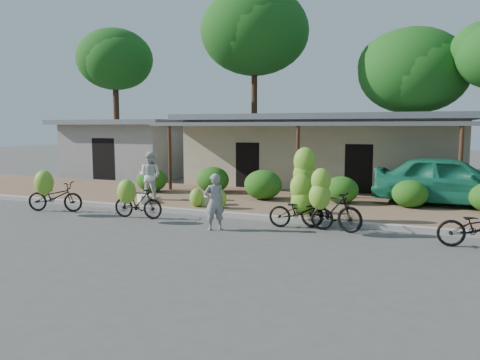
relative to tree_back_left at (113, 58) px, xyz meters
The scene contains 25 objects.
ground 20.20m from the tree_back_left, 43.77° to the right, with size 100.00×100.00×0.00m, color #4E4B49.
sidewalk 17.35m from the tree_back_left, 30.66° to the right, with size 60.00×6.00×0.12m, color #856447.
curb 18.93m from the tree_back_left, 39.07° to the right, with size 60.00×0.25×0.15m, color #A8A399.
shop_main 14.82m from the tree_back_left, ahead, with size 13.00×8.50×3.35m.
shop_grey 6.36m from the tree_back_left, 38.29° to the right, with size 7.00×6.00×3.15m.
tree_back_left is the anchor object (origin of this frame).
tree_far_center 8.69m from the tree_back_left, 20.56° to the left, with size 6.54×6.53×11.10m.
tree_center_right 17.39m from the tree_back_left, 11.64° to the left, with size 5.86×5.79×8.13m.
hedge_0 12.77m from the tree_back_left, 45.61° to the right, with size 1.28×1.15×1.00m, color #1A5713.
hedge_1 13.93m from the tree_back_left, 35.01° to the right, with size 1.35×1.21×1.05m, color #1A5713.
hedge_2 16.31m from the tree_back_left, 32.54° to the right, with size 1.40×1.26×1.10m, color #1A5713.
hedge_3 18.50m from the tree_back_left, 26.82° to the right, with size 1.22×1.10×0.95m, color #1A5713.
hedge_4 20.46m from the tree_back_left, 23.81° to the right, with size 1.18×1.06×0.92m, color #1A5713.
bike_far_left 15.67m from the tree_back_left, 60.97° to the right, with size 1.99×1.46×1.44m.
bike_left 17.29m from the tree_back_left, 50.90° to the right, with size 1.64×1.20×1.28m.
bike_center 19.97m from the tree_back_left, 37.47° to the right, with size 1.83×1.23×2.22m.
bike_right 20.81m from the tree_back_left, 36.84° to the right, with size 1.91×1.35×1.74m.
loose_banana_a 16.62m from the tree_back_left, 43.10° to the right, with size 0.50×0.42×0.62m, color #79AD2B.
loose_banana_b 17.17m from the tree_back_left, 41.08° to the right, with size 0.52×0.44×0.65m, color #79AD2B.
loose_banana_c 19.13m from the tree_back_left, 34.27° to the right, with size 0.56×0.48×0.70m, color #79AD2B.
sack_near 16.55m from the tree_back_left, 40.86° to the right, with size 0.85×0.40×0.30m, color white.
sack_far 15.24m from the tree_back_left, 48.92° to the right, with size 0.75×0.38×0.28m, color white.
vendor 19.34m from the tree_back_left, 44.81° to the right, with size 0.56×0.37×1.55m, color gray.
bystander 14.32m from the tree_back_left, 47.57° to the right, with size 0.86×0.67×1.77m, color silver.
teal_van 21.08m from the tree_back_left, 19.90° to the right, with size 2.02×5.02×1.71m, color #1A7655.
Camera 1 is at (4.71, -11.10, 2.81)m, focal length 35.00 mm.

